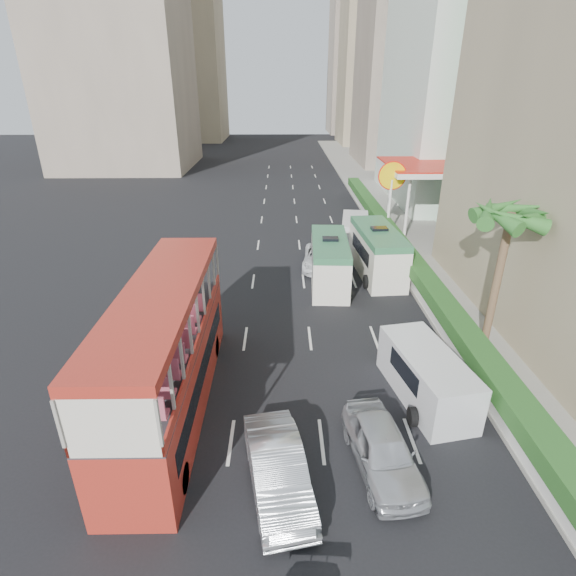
{
  "coord_description": "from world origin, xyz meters",
  "views": [
    {
      "loc": [
        -1.76,
        -14.1,
        11.53
      ],
      "look_at": [
        -1.5,
        4.0,
        3.2
      ],
      "focal_mm": 28.0,
      "sensor_mm": 36.0,
      "label": 1
    }
  ],
  "objects_px": {
    "double_decker_bus": "(168,351)",
    "car_silver_lane_a": "(278,487)",
    "car_silver_lane_b": "(380,466)",
    "panel_van_near": "(426,376)",
    "shell_station": "(422,197)",
    "palm_tree": "(497,283)",
    "van_asset": "(320,267)",
    "panel_van_far": "(355,230)",
    "minibus_far": "(377,252)",
    "minibus_near": "(329,262)"
  },
  "relations": [
    {
      "from": "van_asset",
      "to": "panel_van_far",
      "type": "xyz_separation_m",
      "value": [
        3.1,
        5.12,
        0.99
      ]
    },
    {
      "from": "double_decker_bus",
      "to": "panel_van_near",
      "type": "bearing_deg",
      "value": 2.3
    },
    {
      "from": "panel_van_near",
      "to": "shell_station",
      "type": "xyz_separation_m",
      "value": [
        6.11,
        22.6,
        1.75
      ]
    },
    {
      "from": "shell_station",
      "to": "car_silver_lane_b",
      "type": "bearing_deg",
      "value": -108.11
    },
    {
      "from": "double_decker_bus",
      "to": "car_silver_lane_a",
      "type": "bearing_deg",
      "value": -44.2
    },
    {
      "from": "shell_station",
      "to": "palm_tree",
      "type": "bearing_deg",
      "value": -96.6
    },
    {
      "from": "car_silver_lane_b",
      "to": "panel_van_far",
      "type": "height_order",
      "value": "panel_van_far"
    },
    {
      "from": "panel_van_far",
      "to": "palm_tree",
      "type": "height_order",
      "value": "palm_tree"
    },
    {
      "from": "van_asset",
      "to": "palm_tree",
      "type": "bearing_deg",
      "value": -49.38
    },
    {
      "from": "palm_tree",
      "to": "shell_station",
      "type": "bearing_deg",
      "value": 83.4
    },
    {
      "from": "double_decker_bus",
      "to": "van_asset",
      "type": "height_order",
      "value": "double_decker_bus"
    },
    {
      "from": "minibus_near",
      "to": "panel_van_near",
      "type": "xyz_separation_m",
      "value": [
        2.73,
        -11.28,
        -0.42
      ]
    },
    {
      "from": "minibus_near",
      "to": "panel_van_far",
      "type": "bearing_deg",
      "value": 73.27
    },
    {
      "from": "car_silver_lane_b",
      "to": "minibus_far",
      "type": "relative_size",
      "value": 0.65
    },
    {
      "from": "panel_van_far",
      "to": "shell_station",
      "type": "height_order",
      "value": "shell_station"
    },
    {
      "from": "double_decker_bus",
      "to": "van_asset",
      "type": "xyz_separation_m",
      "value": [
        6.84,
        14.38,
        -2.53
      ]
    },
    {
      "from": "car_silver_lane_b",
      "to": "minibus_near",
      "type": "distance_m",
      "value": 14.91
    },
    {
      "from": "car_silver_lane_a",
      "to": "palm_tree",
      "type": "xyz_separation_m",
      "value": [
        9.73,
        7.96,
        3.38
      ]
    },
    {
      "from": "double_decker_bus",
      "to": "shell_station",
      "type": "bearing_deg",
      "value": 55.18
    },
    {
      "from": "minibus_near",
      "to": "minibus_far",
      "type": "height_order",
      "value": "minibus_far"
    },
    {
      "from": "car_silver_lane_b",
      "to": "shell_station",
      "type": "distance_m",
      "value": 27.66
    },
    {
      "from": "panel_van_near",
      "to": "palm_tree",
      "type": "xyz_separation_m",
      "value": [
        3.91,
        3.6,
        2.38
      ]
    },
    {
      "from": "double_decker_bus",
      "to": "panel_van_far",
      "type": "bearing_deg",
      "value": 62.97
    },
    {
      "from": "car_silver_lane_b",
      "to": "van_asset",
      "type": "bearing_deg",
      "value": 83.8
    },
    {
      "from": "minibus_near",
      "to": "shell_station",
      "type": "height_order",
      "value": "shell_station"
    },
    {
      "from": "car_silver_lane_b",
      "to": "panel_van_far",
      "type": "relative_size",
      "value": 0.9
    },
    {
      "from": "double_decker_bus",
      "to": "minibus_near",
      "type": "bearing_deg",
      "value": 58.45
    },
    {
      "from": "double_decker_bus",
      "to": "minibus_near",
      "type": "distance_m",
      "value": 13.74
    },
    {
      "from": "panel_van_far",
      "to": "double_decker_bus",
      "type": "bearing_deg",
      "value": -108.33
    },
    {
      "from": "van_asset",
      "to": "palm_tree",
      "type": "height_order",
      "value": "palm_tree"
    },
    {
      "from": "van_asset",
      "to": "double_decker_bus",
      "type": "bearing_deg",
      "value": -108.67
    },
    {
      "from": "double_decker_bus",
      "to": "car_silver_lane_a",
      "type": "height_order",
      "value": "double_decker_bus"
    },
    {
      "from": "minibus_far",
      "to": "palm_tree",
      "type": "height_order",
      "value": "palm_tree"
    },
    {
      "from": "van_asset",
      "to": "minibus_near",
      "type": "height_order",
      "value": "minibus_near"
    },
    {
      "from": "minibus_far",
      "to": "palm_tree",
      "type": "bearing_deg",
      "value": -73.38
    },
    {
      "from": "panel_van_near",
      "to": "minibus_far",
      "type": "bearing_deg",
      "value": 76.75
    },
    {
      "from": "car_silver_lane_a",
      "to": "shell_station",
      "type": "bearing_deg",
      "value": 55.42
    },
    {
      "from": "palm_tree",
      "to": "car_silver_lane_b",
      "type": "bearing_deg",
      "value": -131.6
    },
    {
      "from": "minibus_far",
      "to": "shell_station",
      "type": "relative_size",
      "value": 0.85
    },
    {
      "from": "panel_van_near",
      "to": "minibus_near",
      "type": "bearing_deg",
      "value": 92.67
    },
    {
      "from": "double_decker_bus",
      "to": "panel_van_near",
      "type": "xyz_separation_m",
      "value": [
        9.89,
        0.4,
        -1.53
      ]
    },
    {
      "from": "car_silver_lane_b",
      "to": "shell_station",
      "type": "height_order",
      "value": "shell_station"
    },
    {
      "from": "car_silver_lane_a",
      "to": "double_decker_bus",
      "type": "bearing_deg",
      "value": 125.09
    },
    {
      "from": "van_asset",
      "to": "panel_van_near",
      "type": "xyz_separation_m",
      "value": [
        3.05,
        -13.98,
        1.0
      ]
    },
    {
      "from": "van_asset",
      "to": "car_silver_lane_b",
      "type": "bearing_deg",
      "value": -81.26
    },
    {
      "from": "van_asset",
      "to": "shell_station",
      "type": "bearing_deg",
      "value": 50.07
    },
    {
      "from": "minibus_near",
      "to": "shell_station",
      "type": "relative_size",
      "value": 0.8
    },
    {
      "from": "van_asset",
      "to": "panel_van_near",
      "type": "bearing_deg",
      "value": -70.91
    },
    {
      "from": "car_silver_lane_b",
      "to": "palm_tree",
      "type": "relative_size",
      "value": 0.69
    },
    {
      "from": "car_silver_lane_b",
      "to": "panel_van_near",
      "type": "xyz_separation_m",
      "value": [
        2.45,
        3.56,
        1.0
      ]
    }
  ]
}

